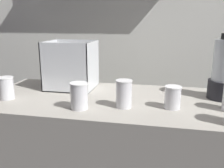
{
  "coord_description": "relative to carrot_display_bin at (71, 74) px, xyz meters",
  "views": [
    {
      "loc": [
        0.26,
        -1.26,
        1.32
      ],
      "look_at": [
        0.0,
        0.0,
        0.98
      ],
      "focal_mm": 39.98,
      "sensor_mm": 36.0,
      "label": 1
    }
  ],
  "objects": [
    {
      "name": "juice_cup_carrot_far_left",
      "position": [
        -0.26,
        -0.28,
        -0.04
      ],
      "size": [
        0.08,
        0.08,
        0.12
      ],
      "color": "white",
      "rests_on": "counter"
    },
    {
      "name": "juice_cup_mango_left",
      "position": [
        0.17,
        -0.35,
        -0.03
      ],
      "size": [
        0.09,
        0.09,
        0.13
      ],
      "color": "white",
      "rests_on": "counter"
    },
    {
      "name": "juice_cup_beet_right",
      "position": [
        0.6,
        -0.25,
        -0.04
      ],
      "size": [
        0.08,
        0.08,
        0.11
      ],
      "color": "white",
      "rests_on": "counter"
    },
    {
      "name": "blender_pitcher",
      "position": [
        0.87,
        -0.04,
        0.06
      ],
      "size": [
        0.15,
        0.15,
        0.35
      ],
      "color": "black",
      "rests_on": "counter"
    },
    {
      "name": "juice_cup_pomegranate_middle",
      "position": [
        0.37,
        -0.29,
        -0.03
      ],
      "size": [
        0.08,
        0.08,
        0.13
      ],
      "color": "white",
      "rests_on": "counter"
    },
    {
      "name": "carrot_display_bin",
      "position": [
        0.0,
        0.0,
        0.0
      ],
      "size": [
        0.29,
        0.25,
        0.29
      ],
      "color": "white",
      "rests_on": "counter"
    },
    {
      "name": "back_wall_unit",
      "position": [
        0.28,
        0.6,
        0.28
      ],
      "size": [
        2.6,
        0.24,
        2.5
      ],
      "color": "silver",
      "rests_on": "ground_plane"
    }
  ]
}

